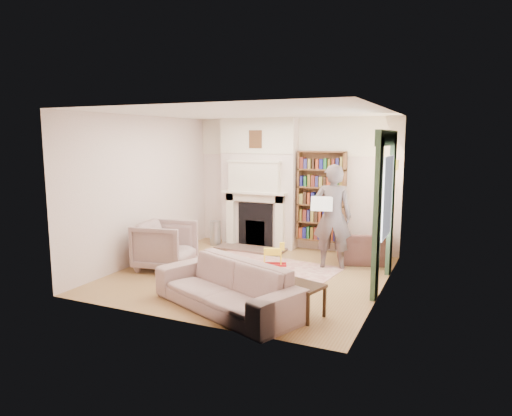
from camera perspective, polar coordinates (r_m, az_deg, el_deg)
The scene contains 25 objects.
floor at distance 8.12m, azimuth -0.74°, elevation -8.30°, with size 4.50×4.50×0.00m, color olive.
ceiling at distance 7.77m, azimuth -0.78°, elevation 11.85°, with size 4.50×4.50×0.00m, color white.
wall_back at distance 9.89m, azimuth 4.79°, elevation 3.04°, with size 4.50×4.50×0.00m, color white.
wall_front at distance 5.88m, azimuth -10.10°, elevation -0.98°, with size 4.50×4.50×0.00m, color white.
wall_left at distance 9.00m, azimuth -13.84°, elevation 2.25°, with size 4.50×4.50×0.00m, color white.
wall_right at distance 7.17m, azimuth 15.75°, elevation 0.56°, with size 4.50×4.50×0.00m, color white.
fireplace at distance 9.99m, azimuth 0.34°, elevation 3.05°, with size 1.70×0.58×2.80m.
bookcase at distance 9.60m, azimuth 8.17°, elevation 1.46°, with size 1.00×0.24×1.85m, color brown.
window at distance 7.56m, azimuth 16.12°, elevation 1.34°, with size 0.02×0.90×1.30m, color silver.
curtain_left at distance 6.92m, azimuth 14.89°, elevation -1.37°, with size 0.07×0.32×2.40m, color #2F4930.
curtain_right at distance 8.28m, azimuth 16.51°, elevation 0.20°, with size 0.07×0.32×2.40m, color #2F4930.
pelmet at distance 7.51m, azimuth 16.08°, elevation 8.41°, with size 0.09×1.70×0.24m, color #2F4930.
wall_sconce at distance 8.63m, azimuth 15.97°, elevation 5.23°, with size 0.20×0.24×0.24m, color gold, non-canonical shape.
rug at distance 8.29m, azimuth 0.13°, elevation -7.88°, with size 2.60×2.00×0.01m, color beige.
armchair_reading at distance 9.03m, azimuth 13.19°, elevation -4.71°, with size 0.97×0.84×0.63m, color #492727.
armchair_left at distance 8.52m, azimuth -11.25°, elevation -4.61°, with size 0.93×0.96×0.87m, color #AC9F8E.
sofa at distance 6.46m, azimuth -3.72°, elevation -9.72°, with size 2.29×0.90×0.67m, color #B2A192.
man_reading at distance 8.42m, azimuth 9.54°, elevation -1.08°, with size 0.70×0.46×1.92m, color #534542.
newspaper at distance 8.23m, azimuth 8.22°, elevation 0.52°, with size 0.39×0.02×0.27m, color white.
coffee_table at distance 6.31m, azimuth 5.09°, elevation -11.27°, with size 0.70×0.45×0.45m, color #362012, non-canonical shape.
paraffin_heater at distance 10.24m, azimuth -5.11°, elevation -3.13°, with size 0.24×0.24×0.55m, color #9A9DA1.
rocking_horse at distance 8.57m, azimuth 2.09°, elevation -5.81°, with size 0.52×0.21×0.45m, color yellow, non-canonical shape.
board_game at distance 8.17m, azimuth -2.35°, elevation -8.00°, with size 0.33×0.33×0.03m, color #B8C144.
game_box_lid at distance 8.17m, azimuth -5.03°, elevation -7.95°, with size 0.28×0.19×0.05m, color #B01424.
comic_annuals at distance 7.76m, azimuth 1.23°, elevation -8.96°, with size 0.39×0.51×0.02m.
Camera 1 is at (3.30, -7.03, 2.38)m, focal length 32.00 mm.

